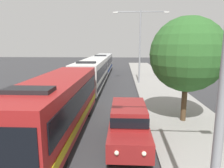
{
  "coord_description": "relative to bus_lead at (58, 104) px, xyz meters",
  "views": [
    {
      "loc": [
        2.09,
        1.74,
        4.74
      ],
      "look_at": [
        1.28,
        17.18,
        1.79
      ],
      "focal_mm": 33.05,
      "sensor_mm": 36.0,
      "label": 1
    }
  ],
  "objects": [
    {
      "name": "bus_lead",
      "position": [
        0.0,
        0.0,
        0.0
      ],
      "size": [
        2.58,
        10.62,
        3.21
      ],
      "color": "maroon",
      "rests_on": "ground_plane"
    },
    {
      "name": "bus_second_in_line",
      "position": [
        0.0,
        12.29,
        0.0
      ],
      "size": [
        2.58,
        12.18,
        3.21
      ],
      "color": "silver",
      "rests_on": "ground_plane"
    },
    {
      "name": "bus_middle",
      "position": [
        0.0,
        24.72,
        0.0
      ],
      "size": [
        2.58,
        12.2,
        3.21
      ],
      "color": "silver",
      "rests_on": "ground_plane"
    },
    {
      "name": "white_suv",
      "position": [
        3.7,
        -0.75,
        -0.66
      ],
      "size": [
        1.86,
        4.93,
        1.9
      ],
      "color": "maroon",
      "rests_on": "ground_plane"
    },
    {
      "name": "streetlamp_mid",
      "position": [
        5.4,
        14.79,
        3.7
      ],
      "size": [
        6.43,
        0.28,
        8.54
      ],
      "color": "gray",
      "rests_on": "sidewalk"
    },
    {
      "name": "roadside_tree",
      "position": [
        7.13,
        2.05,
        2.49
      ],
      "size": [
        4.37,
        4.37,
        6.22
      ],
      "color": "#4C3823",
      "rests_on": "sidewalk"
    }
  ]
}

